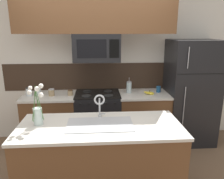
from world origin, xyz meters
The scene contains 20 objects.
ground_plane centered at (0.00, 0.00, 0.00)m, with size 10.00×10.00×0.00m, color brown.
rear_partition centered at (0.30, 1.28, 1.30)m, with size 5.20×0.10×2.60m, color silver.
splash_band centered at (0.00, 1.22, 1.15)m, with size 3.31×0.01×0.48m, color #332319.
back_counter_left centered at (-0.81, 0.90, 0.46)m, with size 0.89×0.65×0.91m.
back_counter_right centered at (0.80, 0.90, 0.46)m, with size 0.87×0.65×0.91m.
stove_range centered at (0.00, 0.90, 0.46)m, with size 0.76×0.64×0.93m.
microwave centered at (0.00, 0.88, 1.69)m, with size 0.74×0.40×0.44m.
upper_cabinet_band centered at (-0.01, 0.85, 2.21)m, with size 2.45×0.34×0.60m, color brown.
refrigerator centered at (1.63, 0.92, 0.91)m, with size 0.82×0.74×1.81m.
storage_jar_tall centered at (-1.14, 0.89, 0.98)m, with size 0.09×0.09×0.14m.
storage_jar_medium centered at (-1.00, 0.93, 0.98)m, with size 0.10×0.10×0.15m.
storage_jar_short centered at (-0.76, 0.86, 0.97)m, with size 0.10×0.10×0.12m.
storage_jar_squat centered at (-0.45, 0.87, 0.96)m, with size 0.09×0.09×0.09m.
banana_bunch centered at (0.88, 0.84, 0.93)m, with size 0.19×0.16×0.08m.
french_press centered at (0.55, 0.96, 1.01)m, with size 0.09×0.09×0.27m.
coffee_tin centered at (1.07, 0.95, 0.97)m, with size 0.08×0.08×0.11m, color #1E5184.
island_counter centered at (0.02, -0.35, 0.46)m, with size 1.88×0.80×0.91m.
kitchen_sink centered at (0.02, -0.35, 0.84)m, with size 0.76×0.42×0.16m.
sink_faucet centered at (0.03, -0.14, 1.11)m, with size 0.14×0.14×0.31m.
flower_vase centered at (-0.68, -0.30, 1.08)m, with size 0.18×0.14×0.49m.
Camera 1 is at (0.01, -2.67, 1.96)m, focal length 35.00 mm.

